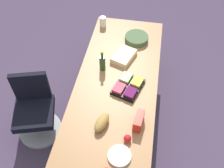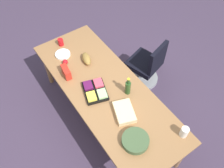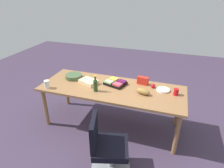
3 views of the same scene
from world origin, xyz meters
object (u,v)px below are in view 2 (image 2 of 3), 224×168
wine_bottle (128,87)px  bread_loaf (86,59)px  fruit_platter (95,91)px  red_solo_cup (61,42)px  paper_plate_stack (63,54)px  office_chair (146,67)px  conference_table (105,92)px  mayo_jar (184,132)px  chip_bag_red (66,72)px  salad_bowl (135,141)px  apple_red (65,62)px  sheet_cake (124,112)px

wine_bottle → bread_loaf: 0.80m
fruit_platter → red_solo_cup: red_solo_cup is taller
wine_bottle → fruit_platter: wine_bottle is taller
wine_bottle → paper_plate_stack: 1.15m
office_chair → paper_plate_stack: 1.39m
conference_table → bread_loaf: bread_loaf is taller
conference_table → office_chair: 1.09m
mayo_jar → paper_plate_stack: size_ratio=0.65×
fruit_platter → chip_bag_red: (0.46, 0.17, 0.04)m
mayo_jar → salad_bowl: bearing=64.4°
fruit_platter → paper_plate_stack: fruit_platter is taller
office_chair → apple_red: 1.37m
wine_bottle → conference_table: bearing=43.1°
chip_bag_red → mayo_jar: bearing=-156.5°
red_solo_cup → chip_bag_red: 0.62m
apple_red → sheet_cake: bearing=-169.9°
office_chair → chip_bag_red: size_ratio=4.43×
mayo_jar → red_solo_cup: mayo_jar is taller
fruit_platter → sheet_cake: fruit_platter is taller
mayo_jar → sheet_cake: mayo_jar is taller
apple_red → chip_bag_red: 0.22m
apple_red → bread_loaf: bread_loaf is taller
office_chair → bread_loaf: bearing=72.2°
fruit_platter → red_solo_cup: bearing=-2.6°
office_chair → apple_red: office_chair is taller
wine_bottle → sheet_cake: bearing=135.9°
sheet_cake → fruit_platter: bearing=14.1°
wine_bottle → paper_plate_stack: bearing=19.2°
red_solo_cup → wine_bottle: bearing=-167.1°
mayo_jar → apple_red: 1.85m
wine_bottle → apple_red: size_ratio=3.75×
office_chair → chip_bag_red: bearing=80.1°
wine_bottle → red_solo_cup: size_ratio=2.59×
wine_bottle → chip_bag_red: size_ratio=1.43×
apple_red → mayo_jar: bearing=-161.3°
red_solo_cup → salad_bowl: bearing=178.5°
apple_red → chip_bag_red: chip_bag_red is taller
red_solo_cup → sheet_cake: size_ratio=0.34×
sheet_cake → paper_plate_stack: sheet_cake is taller
red_solo_cup → paper_plate_stack: bearing=158.5°
red_solo_cup → sheet_cake: red_solo_cup is taller
salad_bowl → wine_bottle: (0.60, -0.34, 0.07)m
office_chair → red_solo_cup: 1.44m
wine_bottle → fruit_platter: 0.43m
paper_plate_stack → chip_bag_red: bearing=160.4°
mayo_jar → red_solo_cup: (2.14, 0.46, -0.02)m
mayo_jar → chip_bag_red: size_ratio=0.71×
wine_bottle → red_solo_cup: bearing=12.9°
conference_table → salad_bowl: size_ratio=8.09×
salad_bowl → apple_red: size_ratio=4.10×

